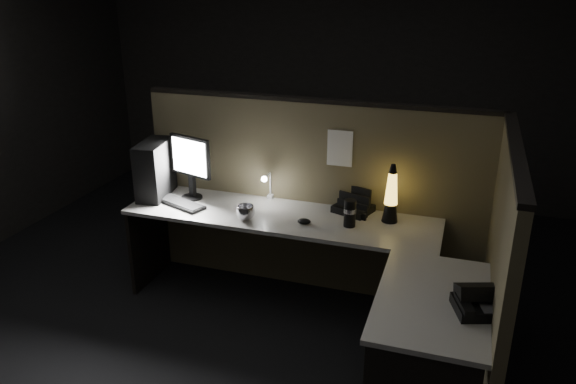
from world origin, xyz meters
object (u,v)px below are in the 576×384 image
(pc_tower, at_px, (155,169))
(desk_phone, at_px, (479,301))
(lava_lamp, at_px, (391,198))
(keyboard, at_px, (181,204))
(monitor, at_px, (190,161))

(pc_tower, relative_size, desk_phone, 1.41)
(lava_lamp, distance_m, desk_phone, 1.17)
(lava_lamp, bearing_deg, keyboard, -172.88)
(pc_tower, distance_m, lava_lamp, 1.83)
(lava_lamp, xyz_separation_m, desk_phone, (0.61, -0.99, -0.12))
(lava_lamp, bearing_deg, monitor, -178.83)
(monitor, relative_size, desk_phone, 1.59)
(keyboard, relative_size, lava_lamp, 0.99)
(pc_tower, distance_m, keyboard, 0.36)
(pc_tower, xyz_separation_m, lava_lamp, (1.82, 0.08, -0.04))
(lava_lamp, bearing_deg, desk_phone, -58.20)
(monitor, bearing_deg, pc_tower, -153.52)
(pc_tower, xyz_separation_m, keyboard, (0.27, -0.12, -0.21))
(monitor, bearing_deg, desk_phone, -6.76)
(desk_phone, bearing_deg, pc_tower, 140.92)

